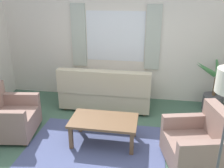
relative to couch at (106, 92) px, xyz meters
The scene contains 9 objects.
ground_plane 1.61m from the couch, 86.17° to the right, with size 6.24×6.24×0.00m, color #476B56.
wall_back 1.17m from the couch, 81.47° to the left, with size 5.32×0.12×2.60m, color silver.
window_with_curtains 1.25m from the couch, 80.33° to the left, with size 1.98×0.07×1.40m.
area_rug 1.61m from the couch, 86.17° to the right, with size 2.24×1.77×0.01m, color #4C5684.
couch is the anchor object (origin of this frame).
armchair_left 2.00m from the couch, 138.37° to the right, with size 0.93×0.95×0.88m.
armchair_right 2.35m from the couch, 44.13° to the right, with size 1.00×1.01×0.88m.
coffee_table 1.32m from the couch, 80.64° to the right, with size 1.10×0.64×0.44m.
potted_plant 2.27m from the couch, ahead, with size 1.08×1.15×1.16m.
Camera 1 is at (0.83, -3.24, 2.44)m, focal length 39.64 mm.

